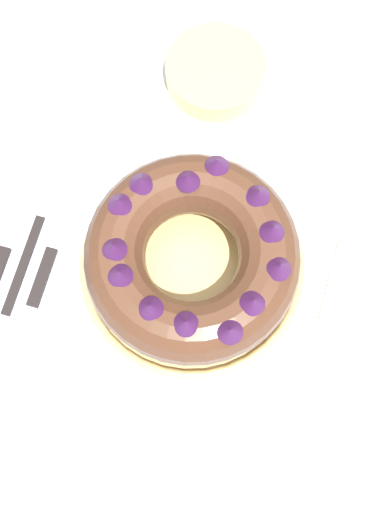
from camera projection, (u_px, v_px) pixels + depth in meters
The scene contains 8 objects.
ground_plane at pixel (200, 350), 1.53m from camera, with size 8.00×8.00×0.00m, color gray.
dining_table at pixel (205, 299), 0.91m from camera, with size 1.13×1.23×0.73m.
serving_dish at pixel (192, 267), 0.82m from camera, with size 0.31×0.31×0.03m.
bundt_cake at pixel (192, 256), 0.77m from camera, with size 0.28×0.28×0.10m.
fork at pixel (34, 236), 0.84m from camera, with size 0.02×0.20×0.01m.
serving_knife at pixel (5, 250), 0.84m from camera, with size 0.02×0.23×0.01m.
cake_knife at pixel (52, 251), 0.84m from camera, with size 0.02×0.19×0.01m.
side_bowl at pixel (215, 72), 0.90m from camera, with size 0.15×0.15×0.04m, color tan.
Camera 1 is at (0.03, -0.19, 1.54)m, focal length 42.00 mm.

